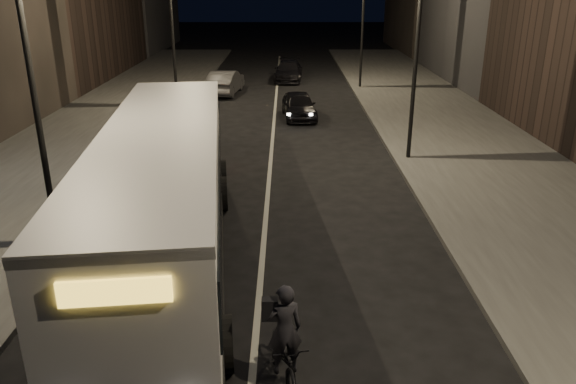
{
  "coord_description": "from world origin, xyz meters",
  "views": [
    {
      "loc": [
        0.64,
        -9.82,
        6.95
      ],
      "look_at": [
        0.69,
        4.49,
        1.5
      ],
      "focal_mm": 35.0,
      "sensor_mm": 36.0,
      "label": 1
    }
  ],
  "objects_px": {
    "streetlight_right_mid": "(412,24)",
    "streetlight_left_far": "(176,10)",
    "streetlight_right_far": "(359,5)",
    "streetlight_left_near": "(38,49)",
    "cyclist_on_bicycle": "(284,350)",
    "car_near": "(299,105)",
    "car_mid": "(225,82)",
    "car_far": "(288,71)",
    "city_bus": "(165,191)"
  },
  "relations": [
    {
      "from": "streetlight_right_far",
      "to": "cyclist_on_bicycle",
      "type": "bearing_deg",
      "value": -99.14
    },
    {
      "from": "cyclist_on_bicycle",
      "to": "car_far",
      "type": "distance_m",
      "value": 32.64
    },
    {
      "from": "car_near",
      "to": "streetlight_right_mid",
      "type": "bearing_deg",
      "value": -67.31
    },
    {
      "from": "streetlight_right_mid",
      "to": "streetlight_left_far",
      "type": "height_order",
      "value": "same"
    },
    {
      "from": "city_bus",
      "to": "car_mid",
      "type": "relative_size",
      "value": 2.92
    },
    {
      "from": "streetlight_left_near",
      "to": "city_bus",
      "type": "xyz_separation_m",
      "value": [
        2.9,
        -0.6,
        -3.43
      ]
    },
    {
      "from": "city_bus",
      "to": "car_far",
      "type": "distance_m",
      "value": 28.06
    },
    {
      "from": "streetlight_left_near",
      "to": "streetlight_left_far",
      "type": "relative_size",
      "value": 1.0
    },
    {
      "from": "streetlight_right_mid",
      "to": "city_bus",
      "type": "bearing_deg",
      "value": -132.08
    },
    {
      "from": "streetlight_left_far",
      "to": "car_near",
      "type": "bearing_deg",
      "value": -20.52
    },
    {
      "from": "streetlight_left_near",
      "to": "city_bus",
      "type": "bearing_deg",
      "value": -11.66
    },
    {
      "from": "car_near",
      "to": "city_bus",
      "type": "bearing_deg",
      "value": -108.54
    },
    {
      "from": "streetlight_left_near",
      "to": "streetlight_left_far",
      "type": "distance_m",
      "value": 18.0
    },
    {
      "from": "city_bus",
      "to": "car_mid",
      "type": "distance_m",
      "value": 22.83
    },
    {
      "from": "streetlight_right_mid",
      "to": "streetlight_right_far",
      "type": "relative_size",
      "value": 1.0
    },
    {
      "from": "car_near",
      "to": "streetlight_right_far",
      "type": "bearing_deg",
      "value": 59.19
    },
    {
      "from": "streetlight_left_near",
      "to": "car_mid",
      "type": "xyz_separation_m",
      "value": [
        2.07,
        22.19,
        -4.6
      ]
    },
    {
      "from": "cyclist_on_bicycle",
      "to": "car_near",
      "type": "height_order",
      "value": "cyclist_on_bicycle"
    },
    {
      "from": "streetlight_right_mid",
      "to": "car_near",
      "type": "relative_size",
      "value": 2.02
    },
    {
      "from": "streetlight_right_mid",
      "to": "cyclist_on_bicycle",
      "type": "xyz_separation_m",
      "value": [
        -4.73,
        -13.39,
        -4.66
      ]
    },
    {
      "from": "cyclist_on_bicycle",
      "to": "car_mid",
      "type": "height_order",
      "value": "cyclist_on_bicycle"
    },
    {
      "from": "car_near",
      "to": "streetlight_left_far",
      "type": "bearing_deg",
      "value": 154.02
    },
    {
      "from": "streetlight_left_far",
      "to": "cyclist_on_bicycle",
      "type": "relative_size",
      "value": 3.85
    },
    {
      "from": "cyclist_on_bicycle",
      "to": "streetlight_left_near",
      "type": "bearing_deg",
      "value": 124.04
    },
    {
      "from": "streetlight_left_far",
      "to": "car_near",
      "type": "xyz_separation_m",
      "value": [
        6.64,
        -2.49,
        -4.68
      ]
    },
    {
      "from": "streetlight_right_mid",
      "to": "streetlight_right_far",
      "type": "xyz_separation_m",
      "value": [
        0.0,
        16.0,
        0.0
      ]
    },
    {
      "from": "streetlight_right_far",
      "to": "streetlight_left_near",
      "type": "height_order",
      "value": "same"
    },
    {
      "from": "streetlight_right_mid",
      "to": "streetlight_left_far",
      "type": "relative_size",
      "value": 1.0
    },
    {
      "from": "city_bus",
      "to": "cyclist_on_bicycle",
      "type": "height_order",
      "value": "city_bus"
    },
    {
      "from": "streetlight_right_far",
      "to": "car_mid",
      "type": "xyz_separation_m",
      "value": [
        -8.59,
        -1.81,
        -4.6
      ]
    },
    {
      "from": "streetlight_right_far",
      "to": "car_near",
      "type": "distance_m",
      "value": 10.49
    },
    {
      "from": "streetlight_right_mid",
      "to": "car_mid",
      "type": "distance_m",
      "value": 17.21
    },
    {
      "from": "streetlight_right_far",
      "to": "car_near",
      "type": "xyz_separation_m",
      "value": [
        -4.02,
        -8.49,
        -4.68
      ]
    },
    {
      "from": "streetlight_left_near",
      "to": "car_far",
      "type": "relative_size",
      "value": 1.72
    },
    {
      "from": "car_near",
      "to": "car_mid",
      "type": "relative_size",
      "value": 0.88
    },
    {
      "from": "streetlight_right_far",
      "to": "streetlight_right_mid",
      "type": "bearing_deg",
      "value": -90.0
    },
    {
      "from": "streetlight_left_far",
      "to": "streetlight_right_mid",
      "type": "bearing_deg",
      "value": -43.16
    },
    {
      "from": "streetlight_left_near",
      "to": "streetlight_left_far",
      "type": "xyz_separation_m",
      "value": [
        0.0,
        18.0,
        0.0
      ]
    },
    {
      "from": "streetlight_left_far",
      "to": "car_mid",
      "type": "height_order",
      "value": "streetlight_left_far"
    },
    {
      "from": "streetlight_left_far",
      "to": "city_bus",
      "type": "height_order",
      "value": "streetlight_left_far"
    },
    {
      "from": "streetlight_left_far",
      "to": "car_far",
      "type": "height_order",
      "value": "streetlight_left_far"
    },
    {
      "from": "streetlight_right_far",
      "to": "car_mid",
      "type": "bearing_deg",
      "value": -168.08
    },
    {
      "from": "city_bus",
      "to": "streetlight_left_far",
      "type": "bearing_deg",
      "value": 92.46
    },
    {
      "from": "streetlight_left_near",
      "to": "city_bus",
      "type": "distance_m",
      "value": 4.53
    },
    {
      "from": "streetlight_right_far",
      "to": "car_near",
      "type": "bearing_deg",
      "value": -115.35
    },
    {
      "from": "city_bus",
      "to": "cyclist_on_bicycle",
      "type": "bearing_deg",
      "value": -64.07
    },
    {
      "from": "streetlight_right_mid",
      "to": "streetlight_left_far",
      "type": "xyz_separation_m",
      "value": [
        -10.66,
        10.0,
        0.0
      ]
    },
    {
      "from": "car_mid",
      "to": "cyclist_on_bicycle",
      "type": "bearing_deg",
      "value": 104.81
    },
    {
      "from": "streetlight_right_mid",
      "to": "car_far",
      "type": "distance_m",
      "value": 20.32
    },
    {
      "from": "streetlight_left_far",
      "to": "streetlight_right_far",
      "type": "bearing_deg",
      "value": 29.36
    }
  ]
}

